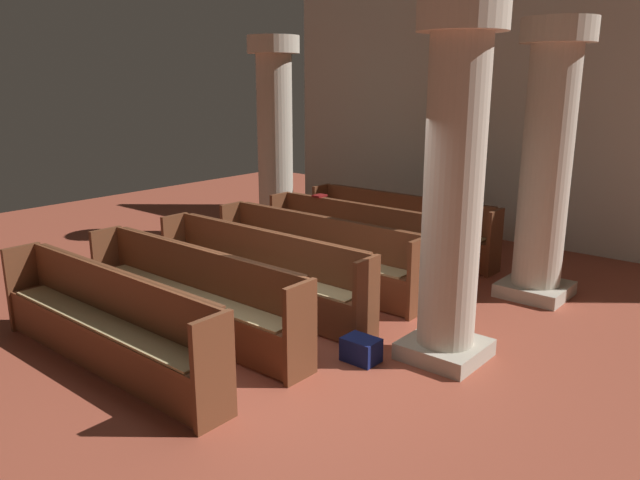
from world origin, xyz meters
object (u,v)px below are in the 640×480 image
at_px(pew_row_0, 400,224).
at_px(pillar_far_side, 275,135).
at_px(pew_row_2, 315,251).
at_px(pew_row_5, 105,319).
at_px(kneeler_box_navy, 361,350).
at_px(pillar_aisle_side, 547,159).
at_px(lectern, 460,220).
at_px(pew_row_1, 361,236).
at_px(hymn_book, 320,196).
at_px(pew_row_4, 191,291).
at_px(pew_row_3, 260,269).
at_px(pillar_aisle_rear, 454,183).

distance_m(pew_row_0, pillar_far_side, 2.84).
relative_size(pew_row_2, pillar_far_side, 0.95).
bearing_deg(pew_row_5, kneeler_box_navy, 42.97).
relative_size(pillar_aisle_side, lectern, 3.32).
bearing_deg(pew_row_5, pew_row_0, 90.00).
bearing_deg(lectern, pew_row_1, -101.97).
height_order(pew_row_5, pillar_aisle_side, pillar_aisle_side).
distance_m(pew_row_0, hymn_book, 1.42).
height_order(pew_row_0, pew_row_4, same).
relative_size(pew_row_2, pew_row_5, 1.00).
distance_m(pew_row_1, pew_row_5, 4.34).
bearing_deg(pew_row_0, kneeler_box_navy, -62.53).
bearing_deg(pew_row_1, pew_row_5, -90.00).
distance_m(pew_row_1, pillar_aisle_side, 2.91).
xyz_separation_m(pew_row_2, pillar_far_side, (-2.47, 1.78, 1.34)).
bearing_deg(pillar_aisle_side, pew_row_2, -146.67).
height_order(pew_row_2, pillar_far_side, pillar_far_side).
relative_size(pew_row_3, pew_row_5, 1.00).
relative_size(pew_row_0, pillar_aisle_rear, 0.95).
xyz_separation_m(pillar_far_side, pillar_aisle_rear, (4.99, -2.62, 0.00)).
height_order(hymn_book, kneeler_box_navy, hymn_book).
distance_m(pillar_aisle_rear, hymn_book, 4.19).
bearing_deg(pew_row_4, pew_row_5, -90.00).
relative_size(pillar_aisle_side, hymn_book, 16.42).
relative_size(pew_row_3, pillar_far_side, 0.95).
height_order(pew_row_4, hymn_book, hymn_book).
height_order(pew_row_3, pillar_far_side, pillar_far_side).
bearing_deg(pew_row_5, pillar_aisle_rear, 43.77).
xyz_separation_m(pew_row_2, lectern, (0.49, 3.37, -0.07)).
bearing_deg(lectern, pew_row_5, -94.19).
distance_m(pew_row_2, hymn_book, 1.68).
distance_m(pew_row_4, pew_row_5, 1.09).
distance_m(pew_row_0, pew_row_4, 4.34).
xyz_separation_m(pillar_aisle_side, pillar_far_side, (-4.99, 0.12, 0.00)).
height_order(pew_row_4, pillar_aisle_rear, pillar_aisle_rear).
bearing_deg(pew_row_3, lectern, 83.79).
height_order(pew_row_2, kneeler_box_navy, pew_row_2).
relative_size(pew_row_4, pillar_far_side, 0.95).
height_order(pillar_far_side, lectern, pillar_far_side).
bearing_deg(pew_row_2, lectern, 81.82).
xyz_separation_m(pillar_aisle_side, kneeler_box_navy, (-0.62, -3.14, -1.74)).
distance_m(pillar_far_side, pillar_aisle_rear, 5.64).
height_order(pillar_far_side, kneeler_box_navy, pillar_far_side).
xyz_separation_m(pew_row_1, pew_row_3, (0.00, -2.17, 0.00)).
relative_size(pillar_far_side, lectern, 3.32).
distance_m(pew_row_5, pillar_aisle_side, 5.68).
bearing_deg(pew_row_1, pillar_aisle_rear, -37.35).
xyz_separation_m(pew_row_3, pillar_aisle_rear, (2.52, 0.25, 1.34)).
bearing_deg(pillar_far_side, pew_row_2, -35.73).
bearing_deg(pew_row_0, pew_row_2, -90.00).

